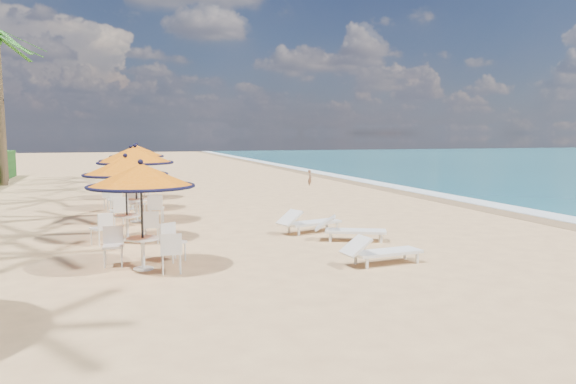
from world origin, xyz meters
name	(u,v)px	position (x,y,z in m)	size (l,w,h in m)	color
ground	(360,256)	(0.00, 0.00, 0.00)	(160.00, 160.00, 0.00)	tan
foam_strip	(452,198)	(9.30, 10.00, 0.00)	(1.20, 140.00, 0.04)	white
wetsand_band	(435,198)	(8.40, 10.00, 0.00)	(1.40, 140.00, 0.02)	olive
station_0	(143,189)	(-5.08, 0.24, 1.77)	(2.32, 2.32, 2.42)	black
station_1	(126,174)	(-5.34, 3.77, 1.85)	(2.32, 2.32, 2.42)	black
station_2	(136,165)	(-4.92, 7.13, 1.92)	(2.52, 2.63, 2.63)	black
station_3	(129,160)	(-5.03, 10.42, 1.92)	(2.41, 2.41, 2.52)	black
station_4	(137,158)	(-4.54, 14.26, 1.86)	(2.44, 2.44, 2.54)	black
lounger_near	(379,251)	(0.02, -0.95, 0.32)	(1.96, 0.79, 0.68)	white
lounger_mid	(348,229)	(0.49, 1.87, 0.33)	(2.03, 1.36, 0.70)	white
lounger_far	(308,222)	(-0.15, 3.41, 0.34)	(2.11, 1.17, 0.72)	white
person	(310,177)	(5.04, 17.56, 0.48)	(0.35, 0.23, 0.96)	brown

